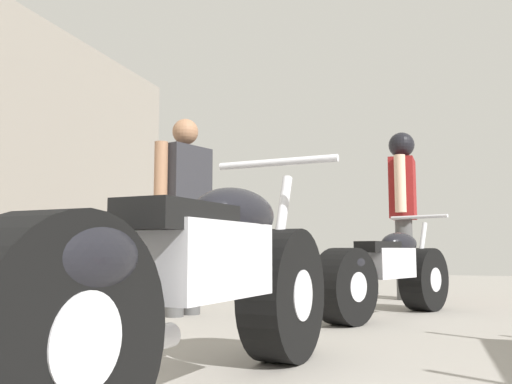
% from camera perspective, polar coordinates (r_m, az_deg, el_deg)
% --- Properties ---
extents(ground_plane, '(16.40, 16.40, 0.00)m').
position_cam_1_polar(ground_plane, '(3.66, 5.19, -14.26)').
color(ground_plane, gray).
extents(motorcycle_maroon_cruiser, '(0.64, 2.03, 0.95)m').
position_cam_1_polar(motorcycle_maroon_cruiser, '(1.92, -5.90, -9.76)').
color(motorcycle_maroon_cruiser, black).
rests_on(motorcycle_maroon_cruiser, ground_plane).
extents(motorcycle_black_naked, '(0.93, 1.66, 0.81)m').
position_cam_1_polar(motorcycle_black_naked, '(4.34, 13.62, -8.42)').
color(motorcycle_black_naked, black).
rests_on(motorcycle_black_naked, ground_plane).
extents(mechanic_in_blue, '(0.35, 0.63, 1.59)m').
position_cam_1_polar(mechanic_in_blue, '(4.40, -7.58, -1.12)').
color(mechanic_in_blue, '#4C4C4C').
rests_on(mechanic_in_blue, ground_plane).
extents(mechanic_with_helmet, '(0.28, 0.70, 1.79)m').
position_cam_1_polar(mechanic_with_helmet, '(6.03, 15.27, -0.62)').
color(mechanic_with_helmet, '#4C4C4C').
rests_on(mechanic_with_helmet, ground_plane).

